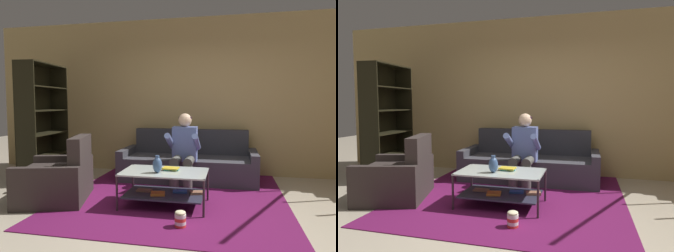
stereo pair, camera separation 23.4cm
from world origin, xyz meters
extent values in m
plane|color=#B9AB93|center=(0.00, 0.00, 0.00)|extent=(16.80, 16.80, 0.00)
cube|color=tan|center=(0.00, 2.46, 1.45)|extent=(8.40, 0.12, 2.90)
cube|color=#3A3A41|center=(-0.18, 1.84, 0.20)|extent=(2.03, 0.90, 0.41)
cube|color=#313137|center=(-0.18, 2.20, 0.63)|extent=(2.03, 0.18, 0.44)
cube|color=#3A3A41|center=(-1.26, 1.84, 0.26)|extent=(0.13, 0.90, 0.53)
cube|color=#3A3A41|center=(0.90, 1.84, 0.26)|extent=(0.13, 0.90, 0.53)
cylinder|color=#4F4F4A|center=(-0.28, 1.08, 0.20)|extent=(0.14, 0.14, 0.41)
cylinder|color=#4F4F4A|center=(-0.08, 1.08, 0.20)|extent=(0.14, 0.14, 0.41)
cylinder|color=#4F4F4A|center=(-0.28, 1.26, 0.45)|extent=(0.14, 0.42, 0.14)
cylinder|color=#4F4F4A|center=(-0.08, 1.26, 0.45)|extent=(0.14, 0.42, 0.14)
cube|color=#5D6DA9|center=(-0.18, 1.47, 0.68)|extent=(0.38, 0.22, 0.54)
cylinder|color=#5D6DA9|center=(-0.38, 1.29, 0.73)|extent=(0.09, 0.49, 0.31)
cylinder|color=#5D6DA9|center=(0.02, 1.29, 0.73)|extent=(0.09, 0.49, 0.31)
sphere|color=beige|center=(-0.18, 1.47, 1.06)|extent=(0.21, 0.21, 0.21)
ellipsoid|color=black|center=(-0.18, 1.49, 1.08)|extent=(0.21, 0.21, 0.13)
cube|color=silver|center=(-0.29, 0.48, 0.45)|extent=(1.08, 0.65, 0.02)
cube|color=#2F3043|center=(-0.29, 0.48, 0.16)|extent=(1.00, 0.59, 0.02)
cylinder|color=#35232C|center=(-0.82, 0.17, 0.23)|extent=(0.03, 0.03, 0.46)
cylinder|color=#35232C|center=(0.23, 0.17, 0.23)|extent=(0.03, 0.03, 0.46)
cylinder|color=#35232C|center=(-0.82, 0.79, 0.23)|extent=(0.03, 0.03, 0.46)
cylinder|color=#35232C|center=(0.23, 0.79, 0.23)|extent=(0.03, 0.03, 0.46)
cube|color=#90694E|center=(-0.58, 0.52, 0.18)|extent=(0.20, 0.12, 0.02)
cube|color=orange|center=(-0.36, 0.40, 0.18)|extent=(0.20, 0.18, 0.03)
cube|color=blue|center=(-0.11, 0.56, 0.18)|extent=(0.20, 0.14, 0.02)
cube|color=#986A4C|center=(0.12, 0.54, 0.18)|extent=(0.21, 0.16, 0.03)
cube|color=#601447|center=(-0.24, 1.06, 0.01)|extent=(3.02, 3.35, 0.01)
cube|color=#77515F|center=(-0.24, 1.06, 0.01)|extent=(1.66, 1.84, 0.00)
ellipsoid|color=#395583|center=(-0.36, 0.38, 0.55)|extent=(0.12, 0.12, 0.20)
cylinder|color=#395583|center=(-0.36, 0.38, 0.65)|extent=(0.05, 0.05, 0.04)
cube|color=teal|center=(-0.22, 0.56, 0.47)|extent=(0.20, 0.15, 0.02)
cube|color=gold|center=(-0.23, 0.55, 0.48)|extent=(0.21, 0.17, 0.02)
cube|color=black|center=(-2.64, 0.93, 1.00)|extent=(0.36, 0.04, 1.99)
cube|color=black|center=(-2.70, 1.98, 1.00)|extent=(0.36, 0.04, 1.99)
cube|color=black|center=(-2.83, 1.44, 1.00)|extent=(0.08, 1.08, 1.99)
cube|color=black|center=(-2.67, 1.45, 0.01)|extent=(0.42, 1.06, 0.02)
cube|color=black|center=(-2.67, 1.45, 0.40)|extent=(0.42, 1.06, 0.02)
cube|color=black|center=(-2.67, 1.45, 0.80)|extent=(0.42, 1.06, 0.02)
cube|color=black|center=(-2.67, 1.45, 1.20)|extent=(0.42, 1.06, 0.02)
cube|color=black|center=(-2.67, 1.45, 1.60)|extent=(0.42, 1.06, 0.02)
cube|color=black|center=(-2.67, 1.45, 1.98)|extent=(0.42, 1.06, 0.02)
cube|color=orange|center=(-2.60, 0.96, 0.16)|extent=(0.25, 0.05, 0.28)
cube|color=purple|center=(-2.60, 1.02, 0.13)|extent=(0.25, 0.06, 0.21)
cube|color=red|center=(-2.60, 1.07, 0.15)|extent=(0.24, 0.06, 0.26)
cube|color=#88358F|center=(-2.61, 1.12, 0.14)|extent=(0.24, 0.06, 0.25)
cube|color=gold|center=(-2.65, 1.17, 0.18)|extent=(0.31, 0.06, 0.31)
cube|color=silver|center=(-2.61, 1.22, 0.16)|extent=(0.24, 0.05, 0.28)
cube|color=#342B29|center=(-1.80, 0.41, 0.22)|extent=(1.01, 0.93, 0.44)
cube|color=#342B29|center=(-1.47, 0.50, 0.66)|extent=(0.35, 0.74, 0.43)
cube|color=#342B29|center=(-1.91, 0.81, 0.27)|extent=(0.85, 0.33, 0.54)
cube|color=#342B29|center=(-1.69, 0.01, 0.27)|extent=(0.85, 0.33, 0.54)
cylinder|color=red|center=(0.01, -0.14, 0.02)|extent=(0.12, 0.12, 0.04)
cylinder|color=white|center=(0.01, -0.14, 0.06)|extent=(0.12, 0.12, 0.04)
cylinder|color=red|center=(0.01, -0.14, 0.09)|extent=(0.12, 0.12, 0.04)
cylinder|color=white|center=(0.01, -0.14, 0.13)|extent=(0.12, 0.12, 0.04)
ellipsoid|color=beige|center=(0.01, -0.14, 0.16)|extent=(0.12, 0.12, 0.04)
camera|label=1|loc=(0.52, -3.19, 1.32)|focal=32.00mm
camera|label=2|loc=(0.75, -3.14, 1.32)|focal=32.00mm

